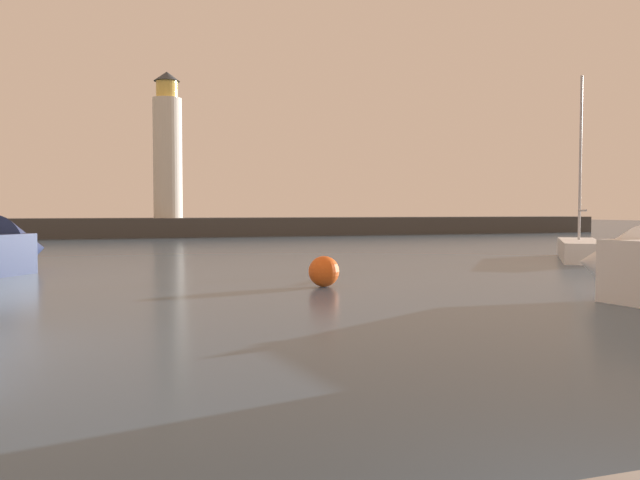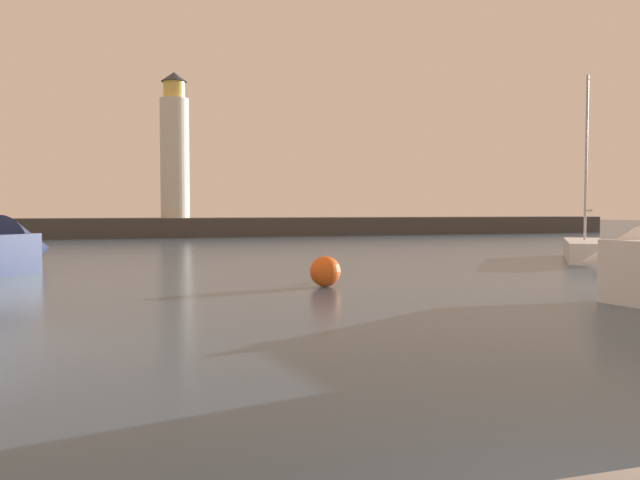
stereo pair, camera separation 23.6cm
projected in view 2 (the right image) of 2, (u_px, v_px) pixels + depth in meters
name	position (u px, v px, depth m)	size (l,w,h in m)	color
ground_plane	(190.00, 260.00, 29.79)	(220.00, 220.00, 0.00)	#384C60
breakwater	(153.00, 227.00, 55.65)	(89.00, 4.75, 1.60)	#423F3D
lighthouse	(175.00, 149.00, 55.93)	(2.44, 2.44, 12.44)	silver
sailboat_moored	(586.00, 249.00, 29.79)	(5.27, 6.32, 8.50)	white
mooring_buoy	(325.00, 271.00, 19.32)	(0.91, 0.91, 0.91)	#EA5919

